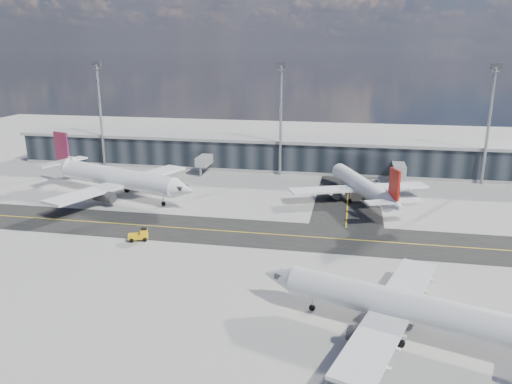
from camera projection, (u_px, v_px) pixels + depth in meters
ground at (240, 240)px, 86.44m from camera, size 300.00×300.00×0.00m
taxiway_lanes at (272, 222)px, 95.86m from camera, size 180.00×63.00×0.03m
terminal_concourse at (284, 154)px, 137.15m from camera, size 152.00×19.80×8.80m
floodlight_masts at (281, 116)px, 127.45m from camera, size 102.50×0.70×28.90m
airliner_af at (116, 178)px, 111.42m from camera, size 42.45×36.71×13.02m
airliner_redtail at (362, 186)px, 107.29m from camera, size 30.26×34.97×10.77m
airliner_near at (405, 307)px, 56.91m from camera, size 35.46×30.59×10.75m
baggage_tug at (140, 235)px, 86.04m from camera, size 3.68×2.67×2.09m
service_van at (374, 183)px, 121.08m from camera, size 3.87×5.69×1.45m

